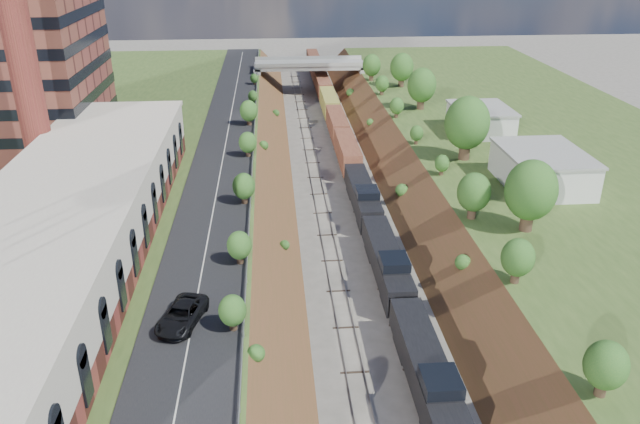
# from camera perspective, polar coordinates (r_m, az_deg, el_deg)

# --- Properties ---
(platform_left) EXTENTS (44.00, 180.00, 5.00)m
(platform_left) POSITION_cam_1_polar(r_m,az_deg,el_deg) (85.47, -20.72, 1.64)
(platform_left) COLOR #395121
(platform_left) RESTS_ON ground
(platform_right) EXTENTS (44.00, 180.00, 5.00)m
(platform_right) POSITION_cam_1_polar(r_m,az_deg,el_deg) (91.98, 22.77, 2.87)
(platform_right) COLOR #395121
(platform_right) RESTS_ON ground
(embankment_left) EXTENTS (10.00, 180.00, 10.00)m
(embankment_left) POSITION_cam_1_polar(r_m,az_deg,el_deg) (82.96, -5.74, 0.61)
(embankment_left) COLOR brown
(embankment_left) RESTS_ON ground
(embankment_right) EXTENTS (10.00, 180.00, 10.00)m
(embankment_right) POSITION_cam_1_polar(r_m,az_deg,el_deg) (85.25, 9.20, 1.08)
(embankment_right) COLOR brown
(embankment_right) RESTS_ON ground
(rail_left_track) EXTENTS (1.58, 180.00, 0.18)m
(rail_left_track) POSITION_cam_1_polar(r_m,az_deg,el_deg) (83.12, 0.05, 0.86)
(rail_left_track) COLOR gray
(rail_left_track) RESTS_ON ground
(rail_right_track) EXTENTS (1.58, 180.00, 0.18)m
(rail_right_track) POSITION_cam_1_polar(r_m,az_deg,el_deg) (83.66, 3.60, 0.97)
(rail_right_track) COLOR gray
(rail_right_track) RESTS_ON ground
(road) EXTENTS (8.00, 180.00, 0.10)m
(road) POSITION_cam_1_polar(r_m,az_deg,el_deg) (81.32, -9.07, 3.76)
(road) COLOR black
(road) RESTS_ON platform_left
(guardrail) EXTENTS (0.10, 171.00, 0.70)m
(guardrail) POSITION_cam_1_polar(r_m,az_deg,el_deg) (80.72, -6.19, 4.15)
(guardrail) COLOR #99999E
(guardrail) RESTS_ON platform_left
(commercial_building) EXTENTS (14.30, 62.30, 7.00)m
(commercial_building) POSITION_cam_1_polar(r_m,az_deg,el_deg) (62.41, -22.11, -0.89)
(commercial_building) COLOR brown
(commercial_building) RESTS_ON platform_left
(smokestack) EXTENTS (3.20, 3.20, 40.00)m
(smokestack) POSITION_cam_1_polar(r_m,az_deg,el_deg) (77.40, -26.23, 15.89)
(smokestack) COLOR brown
(smokestack) RESTS_ON platform_left
(overpass) EXTENTS (24.50, 8.30, 7.40)m
(overpass) POSITION_cam_1_polar(r_m,az_deg,el_deg) (141.13, -0.95, 12.78)
(overpass) COLOR gray
(overpass) RESTS_ON ground
(white_building_near) EXTENTS (9.00, 12.00, 4.00)m
(white_building_near) POSITION_cam_1_polar(r_m,az_deg,el_deg) (79.68, 19.64, 3.68)
(white_building_near) COLOR silver
(white_building_near) RESTS_ON platform_right
(white_building_far) EXTENTS (8.00, 10.00, 3.60)m
(white_building_far) POSITION_cam_1_polar(r_m,az_deg,el_deg) (99.01, 14.46, 8.10)
(white_building_far) COLOR silver
(white_building_far) RESTS_ON platform_right
(tree_right_large) EXTENTS (5.25, 5.25, 7.61)m
(tree_right_large) POSITION_cam_1_polar(r_m,az_deg,el_deg) (66.07, 18.73, 1.85)
(tree_right_large) COLOR #473323
(tree_right_large) RESTS_ON platform_right
(tree_left_crest) EXTENTS (2.45, 2.45, 3.55)m
(tree_left_crest) POSITION_cam_1_polar(r_m,az_deg,el_deg) (44.60, -7.78, -11.86)
(tree_left_crest) COLOR #473323
(tree_left_crest) RESTS_ON platform_left
(freight_train) EXTENTS (2.76, 141.48, 4.55)m
(freight_train) POSITION_cam_1_polar(r_m,az_deg,el_deg) (108.65, 1.63, 7.88)
(freight_train) COLOR black
(freight_train) RESTS_ON ground
(suv) EXTENTS (4.13, 6.27, 1.60)m
(suv) POSITION_cam_1_polar(r_m,az_deg,el_deg) (50.35, -12.52, -9.18)
(suv) COLOR black
(suv) RESTS_ON road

